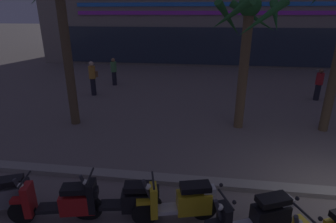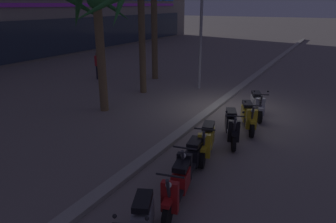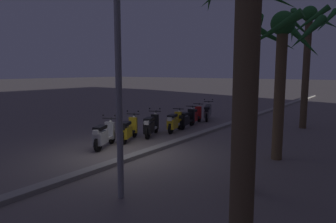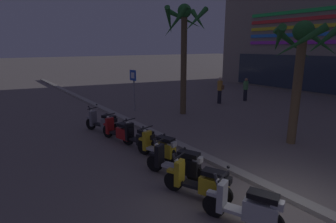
{
  "view_description": "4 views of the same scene",
  "coord_description": "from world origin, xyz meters",
  "px_view_note": "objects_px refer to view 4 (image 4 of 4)",
  "views": [
    {
      "loc": [
        -3.78,
        -5.14,
        4.0
      ],
      "look_at": [
        -4.95,
        3.16,
        0.92
      ],
      "focal_mm": 28.69,
      "sensor_mm": 36.0,
      "label": 1
    },
    {
      "loc": [
        -11.56,
        -3.64,
        4.08
      ],
      "look_at": [
        -4.48,
        0.31,
        1.25
      ],
      "focal_mm": 32.93,
      "sensor_mm": 36.0,
      "label": 2
    },
    {
      "loc": [
        7.23,
        7.06,
        2.81
      ],
      "look_at": [
        -2.33,
        0.19,
        1.23
      ],
      "focal_mm": 32.33,
      "sensor_mm": 36.0,
      "label": 3
    },
    {
      "loc": [
        2.88,
        -5.37,
        3.71
      ],
      "look_at": [
        -5.81,
        0.8,
        1.12
      ],
      "focal_mm": 28.72,
      "sensor_mm": 36.0,
      "label": 4
    }
  ],
  "objects_px": {
    "scooter_silver_mid_rear": "(248,207)",
    "crossing_sign": "(134,86)",
    "scooter_yellow_lead_nearest": "(202,182)",
    "pedestrian_window_shopping": "(220,90)",
    "scooter_black_tail_end": "(179,163)",
    "palm_tree_mid_walkway": "(301,54)",
    "scooter_red_mid_centre": "(120,131)",
    "scooter_yellow_second_in_line": "(159,147)",
    "palm_tree_near_sign": "(184,34)",
    "scooter_grey_mid_front": "(104,123)",
    "scooter_black_last_in_row": "(140,138)",
    "pedestrian_by_palm_tree": "(246,89)"
  },
  "relations": [
    {
      "from": "scooter_silver_mid_rear",
      "to": "crossing_sign",
      "type": "height_order",
      "value": "crossing_sign"
    },
    {
      "from": "scooter_yellow_second_in_line",
      "to": "palm_tree_near_sign",
      "type": "relative_size",
      "value": 0.29
    },
    {
      "from": "scooter_silver_mid_rear",
      "to": "palm_tree_near_sign",
      "type": "distance_m",
      "value": 10.62
    },
    {
      "from": "scooter_red_mid_centre",
      "to": "scooter_silver_mid_rear",
      "type": "relative_size",
      "value": 1.12
    },
    {
      "from": "crossing_sign",
      "to": "palm_tree_near_sign",
      "type": "distance_m",
      "value": 4.07
    },
    {
      "from": "scooter_black_tail_end",
      "to": "scooter_silver_mid_rear",
      "type": "distance_m",
      "value": 2.57
    },
    {
      "from": "scooter_yellow_second_in_line",
      "to": "scooter_grey_mid_front",
      "type": "bearing_deg",
      "value": -174.69
    },
    {
      "from": "pedestrian_window_shopping",
      "to": "palm_tree_mid_walkway",
      "type": "bearing_deg",
      "value": -24.73
    },
    {
      "from": "palm_tree_mid_walkway",
      "to": "pedestrian_window_shopping",
      "type": "xyz_separation_m",
      "value": [
        -6.99,
        3.22,
        -2.51
      ]
    },
    {
      "from": "scooter_silver_mid_rear",
      "to": "scooter_black_last_in_row",
      "type": "bearing_deg",
      "value": 176.09
    },
    {
      "from": "scooter_red_mid_centre",
      "to": "scooter_yellow_second_in_line",
      "type": "height_order",
      "value": "same"
    },
    {
      "from": "palm_tree_near_sign",
      "to": "scooter_black_tail_end",
      "type": "bearing_deg",
      "value": -39.57
    },
    {
      "from": "scooter_yellow_second_in_line",
      "to": "scooter_black_tail_end",
      "type": "distance_m",
      "value": 1.42
    },
    {
      "from": "crossing_sign",
      "to": "pedestrian_window_shopping",
      "type": "distance_m",
      "value": 5.85
    },
    {
      "from": "scooter_red_mid_centre",
      "to": "palm_tree_mid_walkway",
      "type": "height_order",
      "value": "palm_tree_mid_walkway"
    },
    {
      "from": "crossing_sign",
      "to": "palm_tree_mid_walkway",
      "type": "bearing_deg",
      "value": 16.32
    },
    {
      "from": "crossing_sign",
      "to": "palm_tree_mid_walkway",
      "type": "distance_m",
      "value": 8.91
    },
    {
      "from": "scooter_grey_mid_front",
      "to": "scooter_black_tail_end",
      "type": "xyz_separation_m",
      "value": [
        5.27,
        0.1,
        0.02
      ]
    },
    {
      "from": "crossing_sign",
      "to": "palm_tree_mid_walkway",
      "type": "xyz_separation_m",
      "value": [
        8.35,
        2.44,
        1.94
      ]
    },
    {
      "from": "scooter_silver_mid_rear",
      "to": "palm_tree_mid_walkway",
      "type": "bearing_deg",
      "value": 112.44
    },
    {
      "from": "scooter_grey_mid_front",
      "to": "crossing_sign",
      "type": "height_order",
      "value": "crossing_sign"
    },
    {
      "from": "scooter_yellow_lead_nearest",
      "to": "palm_tree_mid_walkway",
      "type": "bearing_deg",
      "value": 99.54
    },
    {
      "from": "scooter_red_mid_centre",
      "to": "palm_tree_mid_walkway",
      "type": "distance_m",
      "value": 7.4
    },
    {
      "from": "scooter_silver_mid_rear",
      "to": "palm_tree_mid_walkway",
      "type": "distance_m",
      "value": 6.69
    },
    {
      "from": "scooter_yellow_lead_nearest",
      "to": "pedestrian_window_shopping",
      "type": "height_order",
      "value": "pedestrian_window_shopping"
    },
    {
      "from": "scooter_grey_mid_front",
      "to": "scooter_silver_mid_rear",
      "type": "xyz_separation_m",
      "value": [
        7.83,
        -0.06,
        0.02
      ]
    },
    {
      "from": "scooter_black_last_in_row",
      "to": "scooter_yellow_second_in_line",
      "type": "relative_size",
      "value": 1.08
    },
    {
      "from": "crossing_sign",
      "to": "pedestrian_by_palm_tree",
      "type": "relative_size",
      "value": 1.52
    },
    {
      "from": "scooter_black_last_in_row",
      "to": "scooter_red_mid_centre",
      "type": "bearing_deg",
      "value": -168.37
    },
    {
      "from": "scooter_yellow_second_in_line",
      "to": "palm_tree_mid_walkway",
      "type": "relative_size",
      "value": 0.37
    },
    {
      "from": "scooter_grey_mid_front",
      "to": "scooter_silver_mid_rear",
      "type": "relative_size",
      "value": 1.06
    },
    {
      "from": "crossing_sign",
      "to": "scooter_red_mid_centre",
      "type": "bearing_deg",
      "value": -34.72
    },
    {
      "from": "scooter_yellow_second_in_line",
      "to": "scooter_red_mid_centre",
      "type": "bearing_deg",
      "value": -172.37
    },
    {
      "from": "scooter_grey_mid_front",
      "to": "palm_tree_near_sign",
      "type": "height_order",
      "value": "palm_tree_near_sign"
    },
    {
      "from": "scooter_grey_mid_front",
      "to": "scooter_black_tail_end",
      "type": "bearing_deg",
      "value": 1.06
    },
    {
      "from": "scooter_yellow_second_in_line",
      "to": "scooter_yellow_lead_nearest",
      "type": "distance_m",
      "value": 2.65
    },
    {
      "from": "pedestrian_window_shopping",
      "to": "scooter_grey_mid_front",
      "type": "bearing_deg",
      "value": -80.59
    },
    {
      "from": "scooter_black_last_in_row",
      "to": "pedestrian_window_shopping",
      "type": "bearing_deg",
      "value": 116.3
    },
    {
      "from": "scooter_black_tail_end",
      "to": "crossing_sign",
      "type": "height_order",
      "value": "crossing_sign"
    },
    {
      "from": "scooter_grey_mid_front",
      "to": "scooter_red_mid_centre",
      "type": "relative_size",
      "value": 0.95
    },
    {
      "from": "pedestrian_window_shopping",
      "to": "scooter_yellow_second_in_line",
      "type": "bearing_deg",
      "value": -57.47
    },
    {
      "from": "crossing_sign",
      "to": "pedestrian_window_shopping",
      "type": "bearing_deg",
      "value": 76.51
    },
    {
      "from": "scooter_red_mid_centre",
      "to": "scooter_black_tail_end",
      "type": "relative_size",
      "value": 1.04
    },
    {
      "from": "scooter_silver_mid_rear",
      "to": "pedestrian_by_palm_tree",
      "type": "bearing_deg",
      "value": 129.2
    },
    {
      "from": "scooter_black_tail_end",
      "to": "crossing_sign",
      "type": "bearing_deg",
      "value": 160.02
    },
    {
      "from": "scooter_yellow_lead_nearest",
      "to": "pedestrian_window_shopping",
      "type": "bearing_deg",
      "value": 132.03
    },
    {
      "from": "scooter_black_tail_end",
      "to": "scooter_black_last_in_row",
      "type": "bearing_deg",
      "value": 175.7
    },
    {
      "from": "scooter_yellow_lead_nearest",
      "to": "crossing_sign",
      "type": "bearing_deg",
      "value": 161.37
    },
    {
      "from": "scooter_yellow_lead_nearest",
      "to": "pedestrian_window_shopping",
      "type": "relative_size",
      "value": 0.99
    },
    {
      "from": "scooter_black_last_in_row",
      "to": "pedestrian_by_palm_tree",
      "type": "distance_m",
      "value": 11.21
    }
  ]
}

